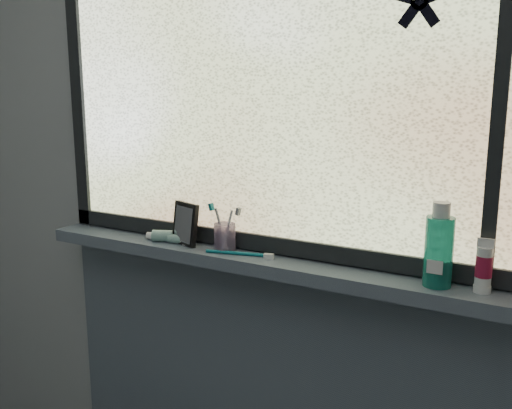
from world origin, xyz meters
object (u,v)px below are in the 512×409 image
object	(u,v)px
vanity_mirror	(185,224)
toothbrush_cup	(225,237)
cream_tube	(484,264)
mouthwash_bottle	(439,245)

from	to	relation	value
vanity_mirror	toothbrush_cup	bearing A→B (deg)	16.37
toothbrush_cup	cream_tube	size ratio (longest dim) A/B	0.88
mouthwash_bottle	cream_tube	world-z (taller)	mouthwash_bottle
toothbrush_cup	cream_tube	world-z (taller)	cream_tube
toothbrush_cup	cream_tube	xyz separation A→B (m)	(0.74, 0.01, 0.03)
vanity_mirror	mouthwash_bottle	distance (m)	0.79
mouthwash_bottle	cream_tube	distance (m)	0.11
mouthwash_bottle	cream_tube	xyz separation A→B (m)	(0.11, 0.01, -0.04)
toothbrush_cup	mouthwash_bottle	xyz separation A→B (m)	(0.64, 0.00, 0.07)
vanity_mirror	cream_tube	bearing A→B (deg)	17.61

